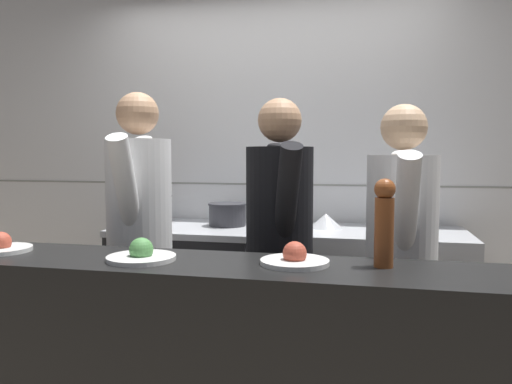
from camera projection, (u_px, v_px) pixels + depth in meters
name	position (u px, v px, depth m)	size (l,w,h in m)	color
wall_back_tiled	(272.00, 163.00, 3.61)	(8.00, 0.06, 2.60)	white
oven_range	(192.00, 290.00, 3.39)	(0.94, 0.71, 0.89)	#232326
prep_counter	(362.00, 301.00, 3.14)	(1.28, 0.65, 0.89)	#B7BABF
stock_pot	(152.00, 209.00, 3.42)	(0.28, 0.28, 0.20)	#B7BABF
sauce_pot	(227.00, 214.00, 3.35)	(0.26, 0.26, 0.15)	#2D2D33
mixing_bowl_steel	(326.00, 221.00, 3.23)	(0.22, 0.22, 0.09)	#B7BABF
plated_dish_main	(1.00, 247.00, 2.13)	(0.25, 0.25, 0.09)	white
plated_dish_appetiser	(141.00, 255.00, 1.95)	(0.27, 0.27, 0.09)	white
plated_dish_dessert	(295.00, 259.00, 1.88)	(0.26, 0.26, 0.09)	white
pepper_mill	(384.00, 221.00, 1.82)	(0.08, 0.08, 0.33)	brown
chef_head_cook	(140.00, 234.00, 2.67)	(0.39, 0.74, 1.69)	black
chef_sous	(279.00, 245.00, 2.50)	(0.43, 0.70, 1.64)	black
chef_line	(401.00, 257.00, 2.32)	(0.33, 0.70, 1.60)	black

